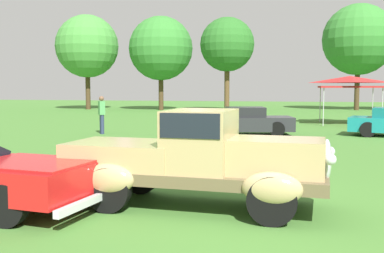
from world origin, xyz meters
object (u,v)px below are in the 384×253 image
at_px(feature_pickup_truck, 196,158).
at_px(show_car_charcoal, 248,121).
at_px(canopy_tent_left_field, 350,81).
at_px(spectator_near_truck, 102,113).

distance_m(feature_pickup_truck, show_car_charcoal, 12.36).
bearing_deg(feature_pickup_truck, canopy_tent_left_field, 76.18).
xyz_separation_m(feature_pickup_truck, canopy_tent_left_field, (4.79, 19.46, 1.55)).
relative_size(feature_pickup_truck, canopy_tent_left_field, 1.41).
relative_size(show_car_charcoal, canopy_tent_left_field, 1.23).
distance_m(spectator_near_truck, canopy_tent_left_field, 14.06).
height_order(feature_pickup_truck, show_car_charcoal, feature_pickup_truck).
bearing_deg(show_car_charcoal, canopy_tent_left_field, 54.65).
height_order(spectator_near_truck, canopy_tent_left_field, canopy_tent_left_field).
bearing_deg(spectator_near_truck, show_car_charcoal, 8.07).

